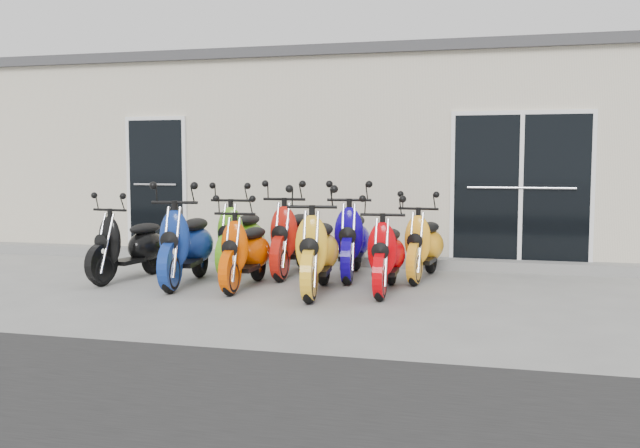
% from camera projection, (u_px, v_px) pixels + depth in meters
% --- Properties ---
extents(ground, '(80.00, 80.00, 0.00)m').
position_uv_depth(ground, '(308.00, 287.00, 8.98)').
color(ground, gray).
rests_on(ground, ground).
extents(building, '(14.00, 6.00, 3.20)m').
position_uv_depth(building, '(380.00, 160.00, 13.84)').
color(building, beige).
rests_on(building, ground).
extents(roof_cap, '(14.20, 6.20, 0.16)m').
position_uv_depth(roof_cap, '(380.00, 72.00, 13.69)').
color(roof_cap, '#3F3F42').
rests_on(roof_cap, building).
extents(front_step, '(14.00, 0.40, 0.15)m').
position_uv_depth(front_step, '(343.00, 260.00, 10.92)').
color(front_step, gray).
rests_on(front_step, ground).
extents(door_left, '(1.07, 0.08, 2.22)m').
position_uv_depth(door_left, '(157.00, 181.00, 11.76)').
color(door_left, black).
rests_on(door_left, front_step).
extents(door_right, '(2.02, 0.08, 2.22)m').
position_uv_depth(door_right, '(521.00, 184.00, 10.30)').
color(door_right, black).
rests_on(door_right, front_step).
extents(scooter_front_black, '(0.83, 1.69, 1.19)m').
position_uv_depth(scooter_front_black, '(129.00, 236.00, 9.48)').
color(scooter_front_black, black).
rests_on(scooter_front_black, ground).
extents(scooter_front_blue, '(0.88, 1.89, 1.34)m').
position_uv_depth(scooter_front_blue, '(186.00, 233.00, 9.11)').
color(scooter_front_blue, navy).
rests_on(scooter_front_blue, ground).
extents(scooter_front_orange_a, '(0.63, 1.62, 1.19)m').
position_uv_depth(scooter_front_orange_a, '(245.00, 241.00, 8.89)').
color(scooter_front_orange_a, '#E34900').
rests_on(scooter_front_orange_a, ground).
extents(scooter_front_orange_b, '(0.85, 1.86, 1.33)m').
position_uv_depth(scooter_front_orange_b, '(317.00, 239.00, 8.49)').
color(scooter_front_orange_b, yellow).
rests_on(scooter_front_orange_b, ground).
extents(scooter_front_red, '(0.65, 1.65, 1.20)m').
position_uv_depth(scooter_front_red, '(386.00, 243.00, 8.59)').
color(scooter_front_red, '#D30007').
rests_on(scooter_front_red, ground).
extents(scooter_back_green, '(0.71, 1.79, 1.30)m').
position_uv_depth(scooter_back_green, '(240.00, 227.00, 10.12)').
color(scooter_back_green, '#5BAE1A').
rests_on(scooter_back_green, ground).
extents(scooter_back_red, '(0.69, 1.82, 1.34)m').
position_uv_depth(scooter_back_red, '(293.00, 227.00, 9.90)').
color(scooter_back_red, red).
rests_on(scooter_back_red, ground).
extents(scooter_back_blue, '(0.87, 1.88, 1.34)m').
position_uv_depth(scooter_back_blue, '(352.00, 229.00, 9.68)').
color(scooter_back_blue, '#0F008B').
rests_on(scooter_back_blue, ground).
extents(scooter_back_yellow, '(0.75, 1.69, 1.21)m').
position_uv_depth(scooter_back_yellow, '(424.00, 235.00, 9.53)').
color(scooter_back_yellow, '#FFA51E').
rests_on(scooter_back_yellow, ground).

